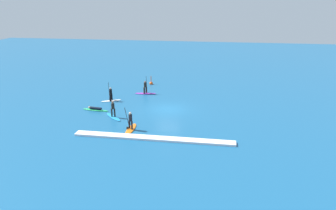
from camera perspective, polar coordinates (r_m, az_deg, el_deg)
ground_plane at (r=36.16m, az=0.00°, el=-0.75°), size 120.00×120.00×0.00m
surfer_on_green_board at (r=36.66m, az=-12.75°, el=-0.73°), size 3.14×0.96×0.40m
surfer_on_orange_board at (r=30.70m, az=-6.64°, el=-3.59°), size 0.86×2.91×2.23m
surfer_on_blue_board at (r=34.06m, az=-9.67°, el=-1.51°), size 2.51×2.54×1.76m
surfer_on_purple_board at (r=42.01m, az=-4.03°, el=2.60°), size 2.79×1.06×2.31m
surfer_on_white_board at (r=39.53m, az=-10.07°, el=1.43°), size 2.39×1.64×2.25m
marker_buoy at (r=46.72m, az=-3.01°, el=3.88°), size 0.52×0.52×1.32m
wave_crest at (r=28.65m, az=-2.63°, el=-5.89°), size 14.42×0.90×0.18m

